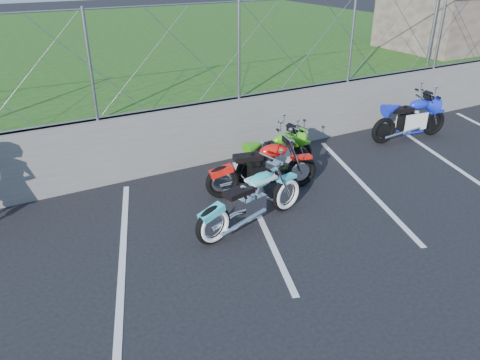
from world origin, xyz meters
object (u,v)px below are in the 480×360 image
cruiser_turquoise (253,201)px  naked_orange (264,169)px  sportbike_green (277,156)px  sportbike_blue (411,120)px

cruiser_turquoise → naked_orange: size_ratio=1.03×
sportbike_green → sportbike_blue: 3.97m
sportbike_green → cruiser_turquoise: bearing=-139.4°
naked_orange → sportbike_blue: 4.64m
sportbike_green → sportbike_blue: (3.96, 0.18, 0.05)m
naked_orange → sportbike_blue: bearing=20.3°
sportbike_blue → naked_orange: bearing=-164.4°
cruiser_turquoise → naked_orange: (0.79, 0.94, 0.02)m
naked_orange → sportbike_green: bearing=51.6°
sportbike_green → naked_orange: bearing=-145.4°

